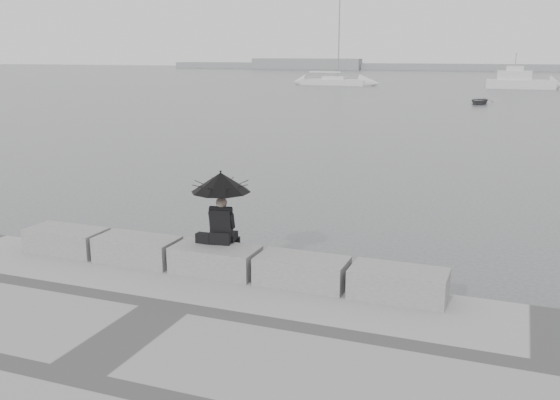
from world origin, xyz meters
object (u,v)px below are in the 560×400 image
at_px(sailboat_left, 334,81).
at_px(dinghy, 479,101).
at_px(motor_cruiser, 521,81).
at_px(seated_person, 221,192).

xyz_separation_m(sailboat_left, dinghy, (21.17, -26.65, -0.24)).
height_order(motor_cruiser, dinghy, motor_cruiser).
bearing_deg(motor_cruiser, sailboat_left, 179.08).
bearing_deg(sailboat_left, dinghy, -50.31).
distance_m(sailboat_left, motor_cruiser, 24.38).
distance_m(seated_person, dinghy, 48.50).
relative_size(sailboat_left, dinghy, 4.12).
bearing_deg(motor_cruiser, seated_person, -94.94).
bearing_deg(seated_person, sailboat_left, 93.06).
xyz_separation_m(seated_person, sailboat_left, (-19.65, 75.10, -1.48)).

